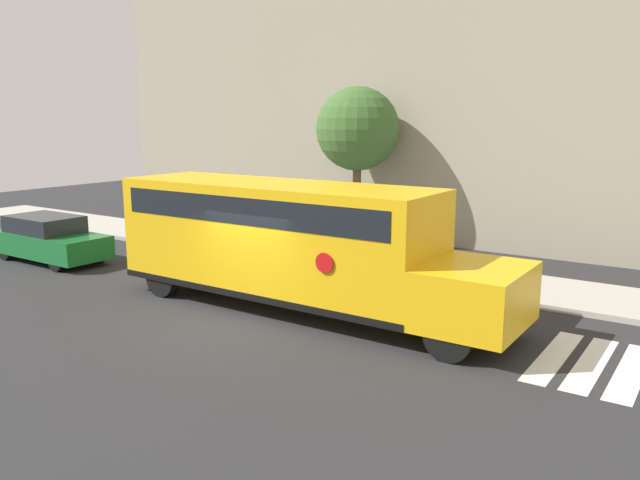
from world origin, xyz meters
TOP-DOWN VIEW (x-y plane):
  - ground_plane at (0.00, 0.00)m, footprint 60.00×60.00m
  - sidewalk_strip at (0.00, 6.50)m, footprint 44.00×3.00m
  - building_backdrop at (0.00, 13.00)m, footprint 32.00×4.00m
  - school_bus at (0.33, 1.67)m, footprint 10.42×2.57m
  - parked_car at (-9.44, 1.37)m, footprint 4.38×1.75m
  - tree_near_sidewalk at (-2.41, 9.50)m, footprint 3.06×3.06m

SIDE VIEW (x-z plane):
  - ground_plane at x=0.00m, z-range 0.00..0.00m
  - sidewalk_strip at x=0.00m, z-range 0.00..0.15m
  - parked_car at x=-9.44m, z-range -0.01..1.50m
  - school_bus at x=0.33m, z-range 0.22..3.34m
  - tree_near_sidewalk at x=-2.41m, z-range 1.36..7.19m
  - building_backdrop at x=0.00m, z-range 0.00..13.07m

